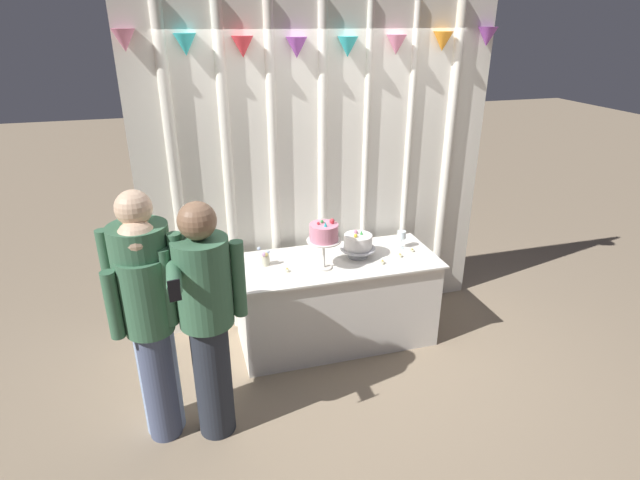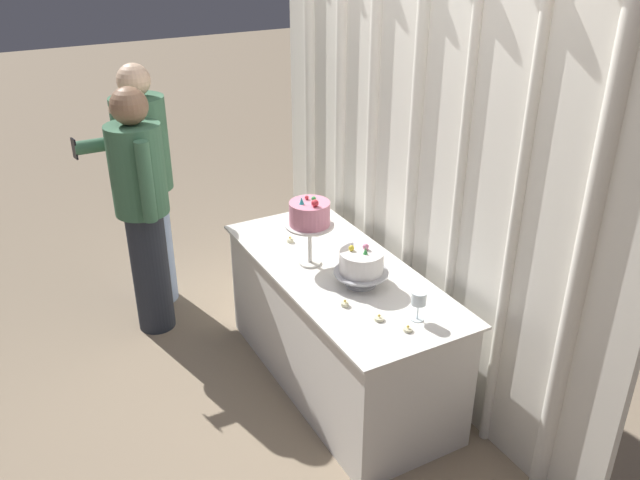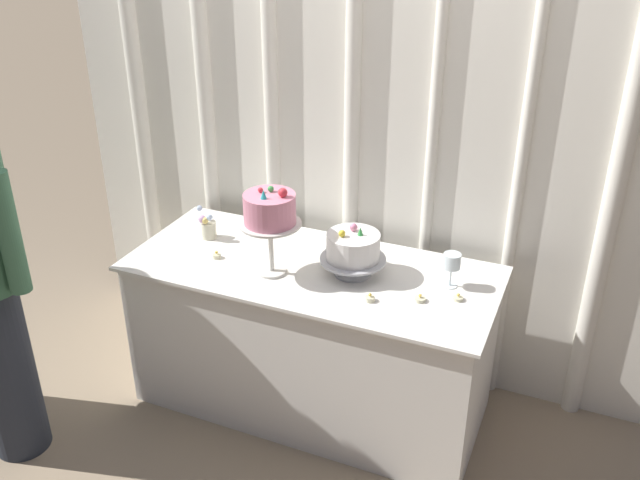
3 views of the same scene
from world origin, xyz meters
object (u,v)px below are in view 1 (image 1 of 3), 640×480
object	(u,v)px
cake_display_nearleft	(324,234)
guest_man_dark_suit	(149,309)
cake_display_nearright	(358,243)
tealight_far_right	(412,251)
tealight_near_right	(400,256)
guest_girl_blue_dress	(150,323)
cake_table	(336,300)
wine_glass	(402,235)
tealight_near_left	(382,262)
guest_man_pink_jacket	(207,315)
flower_vase	(265,258)
tealight_far_left	(287,270)

from	to	relation	value
cake_display_nearleft	guest_man_dark_suit	size ratio (longest dim) A/B	0.24
cake_display_nearright	tealight_far_right	world-z (taller)	cake_display_nearright
tealight_near_right	guest_girl_blue_dress	size ratio (longest dim) A/B	0.03
cake_table	guest_girl_blue_dress	bearing A→B (deg)	-152.55
wine_glass	tealight_near_left	size ratio (longest dim) A/B	3.73
tealight_far_right	tealight_near_right	bearing A→B (deg)	-154.03
cake_display_nearleft	cake_display_nearright	bearing A→B (deg)	21.69
tealight_near_left	guest_man_pink_jacket	bearing A→B (deg)	-156.16
cake_display_nearleft	cake_display_nearright	distance (m)	0.39
cake_display_nearright	flower_vase	distance (m)	0.77
cake_display_nearright	guest_girl_blue_dress	bearing A→B (deg)	-154.79
wine_glass	tealight_far_right	distance (m)	0.16
guest_girl_blue_dress	guest_man_pink_jacket	bearing A→B (deg)	-8.69
tealight_far_right	guest_man_pink_jacket	distance (m)	1.93
flower_vase	tealight_far_right	distance (m)	1.24
flower_vase	tealight_far_right	world-z (taller)	flower_vase
flower_vase	tealight_far_left	world-z (taller)	flower_vase
tealight_far_right	guest_man_pink_jacket	bearing A→B (deg)	-156.05
cake_display_nearleft	cake_display_nearright	size ratio (longest dim) A/B	1.42
cake_display_nearleft	flower_vase	distance (m)	0.53
guest_man_dark_suit	wine_glass	bearing A→B (deg)	20.39
cake_table	wine_glass	distance (m)	0.79
tealight_near_right	tealight_far_right	bearing A→B (deg)	25.97
flower_vase	tealight_far_left	bearing A→B (deg)	-48.57
flower_vase	tealight_far_right	size ratio (longest dim) A/B	3.68
tealight_far_left	guest_girl_blue_dress	xyz separation A→B (m)	(-1.00, -0.65, 0.10)
tealight_near_left	guest_man_dark_suit	distance (m)	1.84
wine_glass	tealight_far_left	bearing A→B (deg)	-170.41
tealight_far_left	cake_display_nearleft	bearing A→B (deg)	-3.84
cake_table	cake_display_nearleft	xyz separation A→B (m)	(-0.14, -0.11, 0.67)
flower_vase	tealight_far_left	distance (m)	0.22
cake_display_nearright	wine_glass	bearing A→B (deg)	8.73
flower_vase	tealight_near_left	size ratio (longest dim) A/B	3.90
tealight_far_right	cake_display_nearright	bearing A→B (deg)	176.01
cake_table	cake_display_nearleft	world-z (taller)	cake_display_nearleft
guest_man_dark_suit	flower_vase	bearing A→B (deg)	41.02
cake_display_nearright	flower_vase	size ratio (longest dim) A/B	1.81
tealight_far_left	tealight_far_right	distance (m)	1.10
tealight_near_right	guest_man_pink_jacket	size ratio (longest dim) A/B	0.03
wine_glass	tealight_far_left	xyz separation A→B (m)	(-1.04, -0.18, -0.10)
cake_display_nearleft	guest_man_pink_jacket	distance (m)	1.18
cake_display_nearright	guest_man_pink_jacket	xyz separation A→B (m)	(-1.28, -0.81, 0.01)
cake_display_nearleft	tealight_near_left	bearing A→B (deg)	-6.26
cake_display_nearleft	flower_vase	bearing A→B (deg)	157.44
tealight_near_left	cake_table	bearing A→B (deg)	154.06
cake_display_nearright	guest_girl_blue_dress	distance (m)	1.79
tealight_near_left	guest_man_pink_jacket	distance (m)	1.56
cake_display_nearright	guest_man_dark_suit	distance (m)	1.76
tealight_far_left	guest_man_dark_suit	bearing A→B (deg)	-149.72
guest_girl_blue_dress	wine_glass	bearing A→B (deg)	22.08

